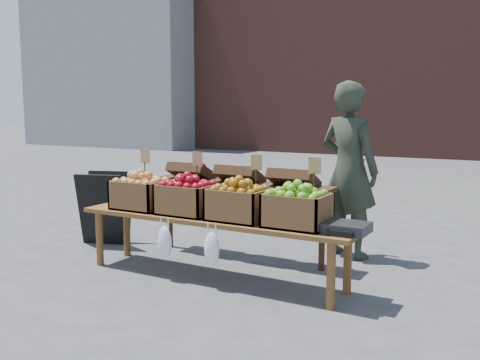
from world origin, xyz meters
The scene contains 11 objects.
ground centered at (0.00, 0.00, 0.00)m, with size 80.00×80.00×0.00m, color #4A4A4C.
grey_building centered at (-14.00, 13.00, 3.50)m, with size 8.00×3.00×7.00m, color gray.
vendor centered at (0.10, 1.01, 0.91)m, with size 0.66×0.44×1.82m, color #293124.
chalkboard_sign centered at (-2.48, 0.15, 0.42)m, with size 0.55×0.30×0.84m, color black, non-canonical shape.
back_table centered at (-0.85, 0.40, 0.52)m, with size 2.10×0.44×1.04m, color #351F11, non-canonical shape.
display_bench centered at (-0.72, -0.32, 0.28)m, with size 2.70×0.56×0.57m, color brown, non-canonical shape.
crate_golden_apples centered at (-1.55, -0.32, 0.71)m, with size 0.50×0.40×0.28m, color #A68435, non-canonical shape.
crate_russet_pears centered at (-1.00, -0.32, 0.71)m, with size 0.50×0.40×0.28m, color maroon, non-canonical shape.
crate_red_apples centered at (-0.45, -0.32, 0.71)m, with size 0.50×0.40×0.28m, color #916115, non-canonical shape.
crate_green_apples centered at (0.10, -0.32, 0.71)m, with size 0.50×0.40×0.28m, color #34781C, non-canonical shape.
weighing_scale centered at (0.53, -0.32, 0.61)m, with size 0.34×0.30×0.08m, color black.
Camera 1 is at (1.83, -4.32, 1.54)m, focal length 40.00 mm.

